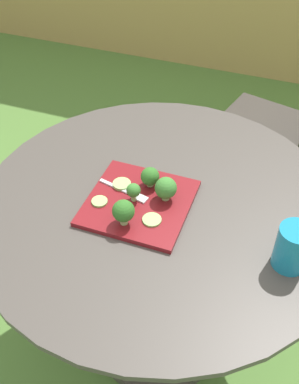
% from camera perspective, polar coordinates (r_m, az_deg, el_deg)
% --- Properties ---
extents(ground_plane, '(12.00, 12.00, 0.00)m').
position_cam_1_polar(ground_plane, '(1.85, 0.93, -17.48)').
color(ground_plane, '#4C7533').
extents(patio_table, '(1.00, 1.00, 0.72)m').
position_cam_1_polar(patio_table, '(1.44, 1.15, -7.71)').
color(patio_table, '#423D38').
rests_on(patio_table, ground_plane).
extents(patio_chair, '(0.53, 0.53, 0.90)m').
position_cam_1_polar(patio_chair, '(2.00, 17.03, 8.20)').
color(patio_chair, '#332D28').
rests_on(patio_chair, ground_plane).
extents(salad_plate, '(0.27, 0.27, 0.01)m').
position_cam_1_polar(salad_plate, '(1.26, -1.31, -1.32)').
color(salad_plate, maroon).
rests_on(salad_plate, patio_table).
extents(drinking_glass, '(0.08, 0.08, 0.12)m').
position_cam_1_polar(drinking_glass, '(1.13, 17.04, -6.69)').
color(drinking_glass, teal).
rests_on(drinking_glass, patio_table).
extents(fork, '(0.15, 0.05, 0.00)m').
position_cam_1_polar(fork, '(1.27, -2.69, -0.03)').
color(fork, silver).
rests_on(fork, salad_plate).
extents(broccoli_floret_0, '(0.06, 0.06, 0.07)m').
position_cam_1_polar(broccoli_floret_0, '(1.16, -3.20, -2.37)').
color(broccoli_floret_0, '#99B770').
rests_on(broccoli_floret_0, salad_plate).
extents(broccoli_floret_1, '(0.06, 0.06, 0.07)m').
position_cam_1_polar(broccoli_floret_1, '(1.23, 1.93, 0.33)').
color(broccoli_floret_1, '#99B770').
rests_on(broccoli_floret_1, salad_plate).
extents(broccoli_floret_2, '(0.04, 0.04, 0.05)m').
position_cam_1_polar(broccoli_floret_2, '(1.23, -1.97, 0.16)').
color(broccoli_floret_2, '#99B770').
rests_on(broccoli_floret_2, salad_plate).
extents(broccoli_floret_3, '(0.05, 0.05, 0.06)m').
position_cam_1_polar(broccoli_floret_3, '(1.27, 0.07, 1.90)').
color(broccoli_floret_3, '#99B770').
rests_on(broccoli_floret_3, salad_plate).
extents(cucumber_slice_0, '(0.05, 0.05, 0.01)m').
position_cam_1_polar(cucumber_slice_0, '(1.20, 0.29, -3.40)').
color(cucumber_slice_0, '#8EB766').
rests_on(cucumber_slice_0, salad_plate).
extents(cucumber_slice_1, '(0.04, 0.04, 0.01)m').
position_cam_1_polar(cucumber_slice_1, '(1.25, -6.12, -1.15)').
color(cucumber_slice_1, '#8EB766').
rests_on(cucumber_slice_1, salad_plate).
extents(cucumber_slice_2, '(0.05, 0.05, 0.01)m').
position_cam_1_polar(cucumber_slice_2, '(1.29, -3.41, 0.97)').
color(cucumber_slice_2, '#8EB766').
rests_on(cucumber_slice_2, salad_plate).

